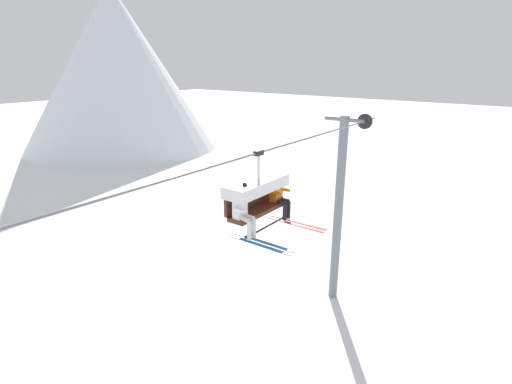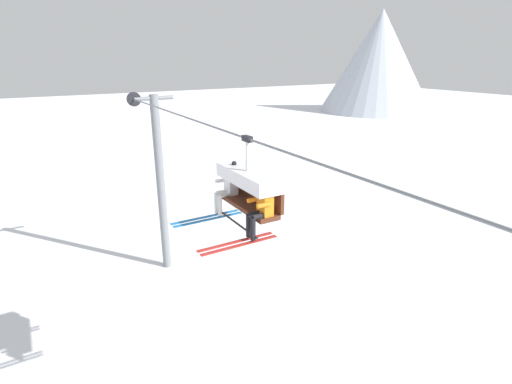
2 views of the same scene
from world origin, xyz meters
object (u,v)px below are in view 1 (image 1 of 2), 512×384
(skier_white, at_px, (244,212))
(skier_orange, at_px, (280,196))
(lift_tower_far, at_px, (339,207))
(chairlift_chair, at_px, (256,191))

(skier_white, xyz_separation_m, skier_orange, (1.52, -0.01, -0.02))
(skier_orange, bearing_deg, lift_tower_far, 9.10)
(lift_tower_far, xyz_separation_m, skier_orange, (-5.80, -0.93, 2.25))
(chairlift_chair, relative_size, skier_orange, 1.14)
(chairlift_chair, relative_size, skier_white, 1.14)
(lift_tower_far, relative_size, skier_orange, 4.68)
(lift_tower_far, height_order, skier_orange, lift_tower_far)
(chairlift_chair, bearing_deg, skier_orange, -16.19)
(lift_tower_far, height_order, skier_white, lift_tower_far)
(skier_orange, bearing_deg, skier_white, 179.74)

